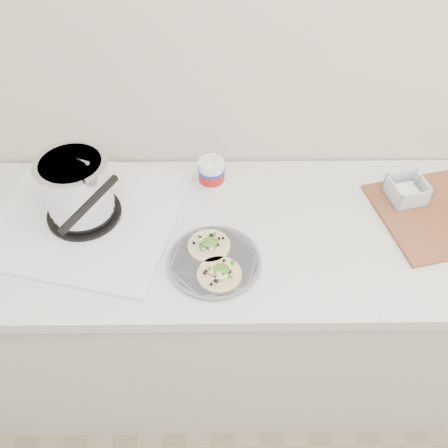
{
  "coord_description": "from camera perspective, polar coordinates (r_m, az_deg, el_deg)",
  "views": [
    {
      "loc": [
        -0.15,
        0.38,
        2.05
      ],
      "look_at": [
        -0.14,
        1.38,
        0.96
      ],
      "focal_mm": 40.0,
      "sensor_mm": 36.0,
      "label": 1
    }
  ],
  "objects": [
    {
      "name": "counter",
      "position": [
        1.91,
        4.18,
        -9.34
      ],
      "size": [
        2.44,
        0.66,
        0.9
      ],
      "color": "silver",
      "rests_on": "ground"
    },
    {
      "name": "taco_plate",
      "position": [
        1.44,
        -1.15,
        -4.08
      ],
      "size": [
        0.27,
        0.27,
        0.04
      ],
      "rotation": [
        0.0,
        0.0,
        0.01
      ],
      "color": "slate",
      "rests_on": "counter"
    },
    {
      "name": "stove",
      "position": [
        1.57,
        -16.14,
        2.92
      ],
      "size": [
        0.67,
        0.64,
        0.27
      ],
      "rotation": [
        0.0,
        0.0,
        -0.24
      ],
      "color": "silver",
      "rests_on": "counter"
    },
    {
      "name": "tub",
      "position": [
        1.64,
        -1.33,
        6.12
      ],
      "size": [
        0.09,
        0.09,
        0.2
      ],
      "rotation": [
        0.0,
        0.0,
        0.09
      ],
      "color": "white",
      "rests_on": "counter"
    }
  ]
}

